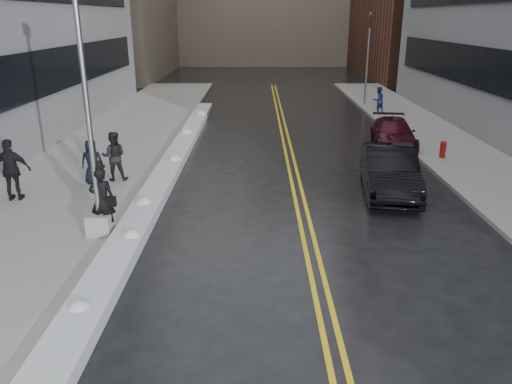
{
  "coord_description": "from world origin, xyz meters",
  "views": [
    {
      "loc": [
        1.06,
        -10.73,
        5.88
      ],
      "look_at": [
        1.02,
        2.25,
        1.3
      ],
      "focal_mm": 35.0,
      "sensor_mm": 36.0,
      "label": 1
    }
  ],
  "objects_px": {
    "pedestrian_c": "(92,162)",
    "traffic_signal": "(368,55)",
    "pedestrian_b": "(114,156)",
    "pedestrian_d": "(12,170)",
    "pedestrian_fedora": "(102,200)",
    "car_maroon": "(393,133)",
    "pedestrian_east": "(378,100)",
    "lamppost": "(92,151)",
    "car_black": "(389,171)",
    "fire_hydrant": "(443,148)"
  },
  "relations": [
    {
      "from": "pedestrian_east",
      "to": "car_maroon",
      "type": "distance_m",
      "value": 7.95
    },
    {
      "from": "pedestrian_d",
      "to": "pedestrian_east",
      "type": "relative_size",
      "value": 1.25
    },
    {
      "from": "lamppost",
      "to": "pedestrian_d",
      "type": "xyz_separation_m",
      "value": [
        -3.62,
        2.74,
        -1.36
      ]
    },
    {
      "from": "fire_hydrant",
      "to": "pedestrian_east",
      "type": "bearing_deg",
      "value": 92.48
    },
    {
      "from": "fire_hydrant",
      "to": "pedestrian_c",
      "type": "height_order",
      "value": "pedestrian_c"
    },
    {
      "from": "lamppost",
      "to": "car_maroon",
      "type": "height_order",
      "value": "lamppost"
    },
    {
      "from": "fire_hydrant",
      "to": "pedestrian_d",
      "type": "xyz_separation_m",
      "value": [
        -15.92,
        -5.26,
        0.62
      ]
    },
    {
      "from": "lamppost",
      "to": "pedestrian_d",
      "type": "bearing_deg",
      "value": 142.83
    },
    {
      "from": "pedestrian_fedora",
      "to": "lamppost",
      "type": "bearing_deg",
      "value": 42.29
    },
    {
      "from": "pedestrian_c",
      "to": "pedestrian_east",
      "type": "xyz_separation_m",
      "value": [
        13.42,
        13.84,
        0.01
      ]
    },
    {
      "from": "pedestrian_c",
      "to": "car_black",
      "type": "relative_size",
      "value": 0.33
    },
    {
      "from": "traffic_signal",
      "to": "car_black",
      "type": "height_order",
      "value": "traffic_signal"
    },
    {
      "from": "pedestrian_fedora",
      "to": "pedestrian_d",
      "type": "relative_size",
      "value": 0.94
    },
    {
      "from": "pedestrian_b",
      "to": "pedestrian_d",
      "type": "relative_size",
      "value": 0.89
    },
    {
      "from": "traffic_signal",
      "to": "pedestrian_c",
      "type": "relative_size",
      "value": 3.7
    },
    {
      "from": "pedestrian_c",
      "to": "traffic_signal",
      "type": "bearing_deg",
      "value": -133.55
    },
    {
      "from": "car_black",
      "to": "traffic_signal",
      "type": "bearing_deg",
      "value": 88.23
    },
    {
      "from": "traffic_signal",
      "to": "car_black",
      "type": "relative_size",
      "value": 1.23
    },
    {
      "from": "pedestrian_b",
      "to": "car_black",
      "type": "height_order",
      "value": "pedestrian_b"
    },
    {
      "from": "lamppost",
      "to": "pedestrian_fedora",
      "type": "relative_size",
      "value": 3.99
    },
    {
      "from": "pedestrian_east",
      "to": "fire_hydrant",
      "type": "bearing_deg",
      "value": 65.72
    },
    {
      "from": "lamppost",
      "to": "car_black",
      "type": "xyz_separation_m",
      "value": [
        8.96,
        3.9,
        -1.73
      ]
    },
    {
      "from": "traffic_signal",
      "to": "pedestrian_fedora",
      "type": "xyz_separation_m",
      "value": [
        -11.7,
        -21.91,
        -2.3
      ]
    },
    {
      "from": "traffic_signal",
      "to": "pedestrian_fedora",
      "type": "height_order",
      "value": "traffic_signal"
    },
    {
      "from": "pedestrian_fedora",
      "to": "pedestrian_east",
      "type": "relative_size",
      "value": 1.17
    },
    {
      "from": "lamppost",
      "to": "pedestrian_b",
      "type": "bearing_deg",
      "value": 100.3
    },
    {
      "from": "traffic_signal",
      "to": "car_maroon",
      "type": "distance_m",
      "value": 11.93
    },
    {
      "from": "car_maroon",
      "to": "traffic_signal",
      "type": "bearing_deg",
      "value": 91.66
    },
    {
      "from": "lamppost",
      "to": "fire_hydrant",
      "type": "bearing_deg",
      "value": 33.04
    },
    {
      "from": "pedestrian_fedora",
      "to": "car_black",
      "type": "height_order",
      "value": "pedestrian_fedora"
    },
    {
      "from": "traffic_signal",
      "to": "car_maroon",
      "type": "xyz_separation_m",
      "value": [
        -1.0,
        -11.57,
        -2.75
      ]
    },
    {
      "from": "car_black",
      "to": "pedestrian_b",
      "type": "bearing_deg",
      "value": -178.34
    },
    {
      "from": "car_black",
      "to": "fire_hydrant",
      "type": "bearing_deg",
      "value": 57.99
    },
    {
      "from": "lamppost",
      "to": "car_black",
      "type": "bearing_deg",
      "value": 23.51
    },
    {
      "from": "pedestrian_b",
      "to": "pedestrian_east",
      "type": "relative_size",
      "value": 1.11
    },
    {
      "from": "car_maroon",
      "to": "pedestrian_east",
      "type": "bearing_deg",
      "value": 88.98
    },
    {
      "from": "fire_hydrant",
      "to": "pedestrian_c",
      "type": "distance_m",
      "value": 14.32
    },
    {
      "from": "pedestrian_fedora",
      "to": "pedestrian_b",
      "type": "bearing_deg",
      "value": -76.88
    },
    {
      "from": "pedestrian_fedora",
      "to": "pedestrian_d",
      "type": "distance_m",
      "value": 4.57
    },
    {
      "from": "pedestrian_fedora",
      "to": "fire_hydrant",
      "type": "bearing_deg",
      "value": -145.55
    },
    {
      "from": "traffic_signal",
      "to": "pedestrian_c",
      "type": "bearing_deg",
      "value": -127.32
    },
    {
      "from": "pedestrian_east",
      "to": "car_black",
      "type": "distance_m",
      "value": 14.7
    },
    {
      "from": "fire_hydrant",
      "to": "car_maroon",
      "type": "distance_m",
      "value": 2.86
    },
    {
      "from": "pedestrian_c",
      "to": "car_maroon",
      "type": "distance_m",
      "value": 13.74
    },
    {
      "from": "pedestrian_d",
      "to": "car_maroon",
      "type": "bearing_deg",
      "value": -156.99
    },
    {
      "from": "car_maroon",
      "to": "lamppost",
      "type": "bearing_deg",
      "value": -129.38
    },
    {
      "from": "traffic_signal",
      "to": "pedestrian_fedora",
      "type": "relative_size",
      "value": 3.14
    },
    {
      "from": "fire_hydrant",
      "to": "pedestrian_d",
      "type": "distance_m",
      "value": 16.78
    },
    {
      "from": "pedestrian_fedora",
      "to": "pedestrian_c",
      "type": "relative_size",
      "value": 1.18
    },
    {
      "from": "traffic_signal",
      "to": "pedestrian_east",
      "type": "relative_size",
      "value": 3.66
    }
  ]
}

